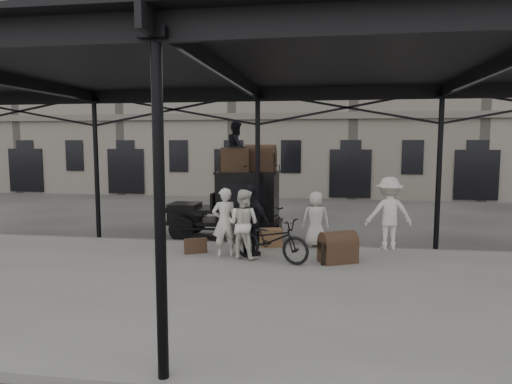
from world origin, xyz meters
TOP-DOWN VIEW (x-y plane):
  - ground at (0.00, 0.00)m, footprint 120.00×120.00m
  - platform at (0.00, -2.00)m, footprint 28.00×8.00m
  - canopy at (0.00, -1.72)m, footprint 22.50×9.00m
  - building_frontage at (0.00, 18.00)m, footprint 64.00×8.00m
  - taxi at (-0.78, 3.11)m, footprint 3.65×1.55m
  - porter_left at (-0.60, 0.32)m, footprint 0.77×0.65m
  - porter_midleft at (-0.09, 0.21)m, footprint 1.02×0.90m
  - porter_centre at (1.69, 1.80)m, footprint 0.82×0.58m
  - porter_official at (0.07, 0.44)m, footprint 1.19×0.92m
  - porter_right at (3.69, 1.80)m, footprint 1.40×0.95m
  - bicycle at (0.64, 0.01)m, footprint 2.18×1.41m
  - porter_roof at (-0.81, 3.01)m, footprint 0.64×0.80m
  - steamer_trunk_roof_near at (-0.86, 2.86)m, footprint 0.96×0.73m
  - steamer_trunk_roof_far at (-0.11, 3.31)m, footprint 1.01×0.67m
  - steamer_trunk_platform at (2.29, 0.17)m, footprint 1.03×0.88m
  - wicker_hamper at (0.44, 1.62)m, footprint 0.70×0.59m
  - suitcase_upright at (0.60, 1.80)m, footprint 0.31×0.62m
  - suitcase_flat at (-1.44, 0.51)m, footprint 0.60×0.42m

SIDE VIEW (x-z plane):
  - ground at x=0.00m, z-range 0.00..0.00m
  - platform at x=0.00m, z-range 0.00..0.15m
  - suitcase_flat at x=-1.44m, z-range 0.15..0.55m
  - suitcase_upright at x=0.60m, z-range 0.15..0.60m
  - wicker_hamper at x=0.44m, z-range 0.15..0.65m
  - steamer_trunk_platform at x=2.29m, z-range 0.15..0.79m
  - bicycle at x=0.64m, z-range 0.15..1.23m
  - porter_centre at x=1.69m, z-range 0.15..1.72m
  - porter_midleft at x=-0.09m, z-range 0.15..1.92m
  - porter_left at x=-0.60m, z-range 0.15..1.94m
  - porter_official at x=0.07m, z-range 0.15..2.03m
  - porter_right at x=3.69m, z-range 0.15..2.16m
  - taxi at x=-0.78m, z-range 0.11..2.29m
  - steamer_trunk_roof_near at x=-0.86m, z-range 2.18..2.81m
  - steamer_trunk_roof_far at x=-0.11m, z-range 2.18..2.88m
  - porter_roof at x=-0.81m, z-range 2.18..3.74m
  - canopy at x=0.00m, z-range 2.23..6.97m
  - building_frontage at x=0.00m, z-range 0.00..14.00m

